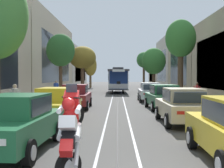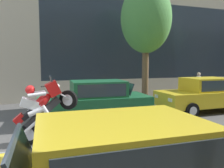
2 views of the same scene
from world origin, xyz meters
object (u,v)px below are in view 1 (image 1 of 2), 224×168
parked_car_green_near_left (15,123)px  street_tree_kerb_left_mid (82,58)px  parked_car_beige_second_right (182,106)px  parked_car_green_mid_right (163,97)px  street_tree_kerb_right_fourth (144,60)px  parked_car_maroon_mid_left (75,96)px  motorcycle_with_rider (70,128)px  pedestrian_crossing_far (197,91)px  parked_car_white_fourth_right (150,92)px  street_tree_kerb_right_mid (154,61)px  street_tree_kerb_left_fourth (90,66)px  fire_hydrant (40,106)px  street_tree_kerb_left_second (61,51)px  street_tree_kerb_right_second (181,40)px  pedestrian_on_left_pavement (15,98)px  parked_car_yellow_second_left (56,105)px  cable_car_trolley (118,80)px

parked_car_green_near_left → street_tree_kerb_left_mid: size_ratio=0.71×
parked_car_beige_second_right → parked_car_green_mid_right: same height
parked_car_beige_second_right → street_tree_kerb_right_fourth: (2.08, 41.83, 4.40)m
parked_car_green_near_left → parked_car_maroon_mid_left: bearing=89.6°
motorcycle_with_rider → pedestrian_crossing_far: 18.86m
parked_car_green_near_left → parked_car_white_fourth_right: same height
motorcycle_with_rider → street_tree_kerb_right_mid: bearing=80.0°
street_tree_kerb_right_mid → pedestrian_crossing_far: 16.15m
street_tree_kerb_left_mid → street_tree_kerb_left_fourth: bearing=91.4°
street_tree_kerb_left_fourth → motorcycle_with_rider: (4.18, -48.78, -3.16)m
parked_car_beige_second_right → street_tree_kerb_right_mid: (1.99, 26.23, 3.36)m
street_tree_kerb_left_fourth → fire_hydrant: street_tree_kerb_left_fourth is taller
parked_car_green_mid_right → street_tree_kerb_left_second: (-7.93, 6.61, 3.56)m
street_tree_kerb_right_second → pedestrian_on_left_pavement: street_tree_kerb_right_second is taller
street_tree_kerb_left_mid → pedestrian_on_left_pavement: 24.57m
parked_car_yellow_second_left → street_tree_kerb_right_mid: street_tree_kerb_right_mid is taller
parked_car_maroon_mid_left → street_tree_kerb_left_fourth: street_tree_kerb_left_fourth is taller
pedestrian_crossing_far → fire_hydrant: pedestrian_crossing_far is taller
cable_car_trolley → pedestrian_on_left_pavement: size_ratio=5.40×
parked_car_yellow_second_left → parked_car_white_fourth_right: 12.71m
street_tree_kerb_right_second → fire_hydrant: size_ratio=8.02×
parked_car_yellow_second_left → cable_car_trolley: (2.85, 25.27, 0.86)m
pedestrian_crossing_far → parked_car_yellow_second_left: bearing=-132.6°
parked_car_maroon_mid_left → street_tree_kerb_left_mid: size_ratio=0.70×
parked_car_yellow_second_left → street_tree_kerb_left_second: bearing=100.2°
parked_car_maroon_mid_left → parked_car_green_mid_right: size_ratio=0.99×
parked_car_green_mid_right → fire_hydrant: bearing=-161.2°
parked_car_green_near_left → pedestrian_on_left_pavement: bearing=109.8°
parked_car_green_mid_right → street_tree_kerb_right_fourth: street_tree_kerb_right_fourth is taller
street_tree_kerb_left_fourth → pedestrian_crossing_far: street_tree_kerb_left_fourth is taller
parked_car_green_mid_right → street_tree_kerb_left_second: size_ratio=0.76×
parked_car_green_near_left → street_tree_kerb_left_second: bearing=97.0°
fire_hydrant → street_tree_kerb_right_mid: bearing=68.1°
motorcycle_with_rider → parked_car_beige_second_right: bearing=60.6°
street_tree_kerb_left_second → street_tree_kerb_right_mid: 17.02m
pedestrian_crossing_far → parked_car_green_mid_right: bearing=-126.0°
parked_car_green_near_left → parked_car_yellow_second_left: 5.23m
parked_car_yellow_second_left → parked_car_beige_second_right: same height
parked_car_green_near_left → pedestrian_crossing_far: size_ratio=2.70×
parked_car_yellow_second_left → street_tree_kerb_right_fourth: street_tree_kerb_right_fourth is taller
street_tree_kerb_right_second → cable_car_trolley: size_ratio=0.73×
parked_car_yellow_second_left → street_tree_kerb_left_mid: street_tree_kerb_left_mid is taller
parked_car_green_mid_right → parked_car_white_fourth_right: (-0.18, 6.08, 0.00)m
parked_car_beige_second_right → street_tree_kerb_left_fourth: size_ratio=0.70×
street_tree_kerb_left_second → street_tree_kerb_right_second: size_ratio=0.87×
parked_car_yellow_second_left → parked_car_maroon_mid_left: same height
parked_car_beige_second_right → parked_car_green_mid_right: 5.74m
parked_car_maroon_mid_left → pedestrian_crossing_far: 10.15m
street_tree_kerb_left_second → street_tree_kerb_right_fourth: bearing=71.3°
pedestrian_crossing_far → street_tree_kerb_left_fourth: bearing=110.2°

